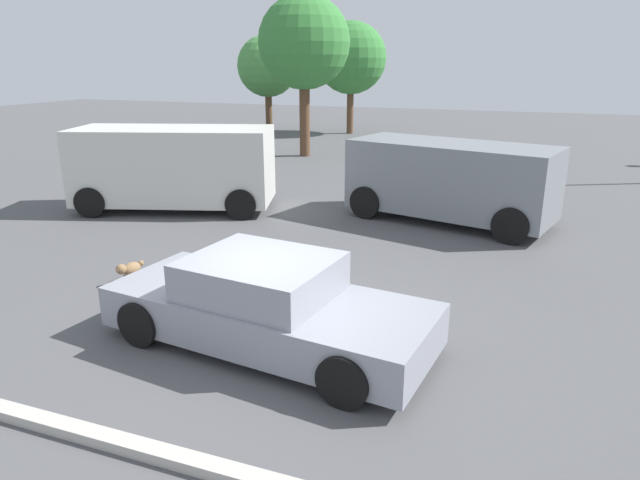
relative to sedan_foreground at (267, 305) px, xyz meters
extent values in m
plane|color=#515154|center=(0.03, 0.17, -0.57)|extent=(80.00, 80.00, 0.00)
cube|color=gray|center=(0.03, 0.00, -0.13)|extent=(4.65, 2.30, 0.56)
cube|color=gray|center=(-0.07, 0.01, 0.41)|extent=(2.06, 1.84, 0.51)
cube|color=slate|center=(0.81, -0.10, 0.41)|extent=(0.25, 1.48, 0.43)
cube|color=slate|center=(-0.95, 0.12, 0.41)|extent=(0.25, 1.48, 0.43)
cylinder|color=black|center=(1.65, 0.62, -0.25)|extent=(0.66, 0.30, 0.64)
cylinder|color=black|center=(1.44, -1.02, -0.25)|extent=(0.66, 0.30, 0.64)
cylinder|color=black|center=(-1.39, 1.01, -0.25)|extent=(0.66, 0.30, 0.64)
cylinder|color=black|center=(-1.60, -0.63, -0.25)|extent=(0.66, 0.30, 0.64)
ellipsoid|color=olive|center=(-3.20, 1.22, -0.32)|extent=(0.28, 0.38, 0.23)
sphere|color=olive|center=(-3.24, 1.00, -0.26)|extent=(0.18, 0.18, 0.18)
sphere|color=olive|center=(-3.25, 0.93, -0.27)|extent=(0.08, 0.08, 0.08)
cylinder|color=olive|center=(-3.16, 1.10, -0.49)|extent=(0.06, 0.06, 0.15)
cylinder|color=olive|center=(-3.28, 1.12, -0.49)|extent=(0.06, 0.06, 0.15)
cylinder|color=olive|center=(-3.12, 1.32, -0.49)|extent=(0.06, 0.06, 0.15)
cylinder|color=olive|center=(-3.24, 1.34, -0.49)|extent=(0.06, 0.06, 0.15)
sphere|color=olive|center=(-3.16, 1.43, -0.29)|extent=(0.10, 0.10, 0.10)
cube|color=silver|center=(-5.42, 5.87, 0.59)|extent=(5.31, 3.36, 1.88)
cube|color=slate|center=(-3.10, 6.60, 1.00)|extent=(0.55, 1.61, 0.75)
cylinder|color=black|center=(-3.91, 7.32, -0.19)|extent=(0.80, 0.47, 0.76)
cylinder|color=black|center=(-3.35, 5.54, -0.19)|extent=(0.80, 0.47, 0.76)
cylinder|color=black|center=(-7.49, 6.20, -0.19)|extent=(0.80, 0.47, 0.76)
cylinder|color=black|center=(-6.93, 4.42, -0.19)|extent=(0.80, 0.47, 0.76)
cube|color=gray|center=(1.42, 7.13, 0.49)|extent=(5.08, 3.04, 1.65)
cube|color=slate|center=(3.68, 6.53, 0.86)|extent=(0.46, 1.56, 0.66)
cylinder|color=black|center=(3.37, 7.54, -0.17)|extent=(0.84, 0.45, 0.80)
cylinder|color=black|center=(2.91, 5.81, -0.17)|extent=(0.84, 0.45, 0.80)
cylinder|color=black|center=(-0.07, 8.45, -0.17)|extent=(0.84, 0.45, 0.80)
cylinder|color=black|center=(-0.53, 6.72, -0.17)|extent=(0.84, 0.45, 0.80)
cube|color=#B7B2A8|center=(0.03, -2.51, -0.51)|extent=(9.23, 0.20, 0.12)
cylinder|color=brown|center=(-6.03, 22.82, 0.67)|extent=(0.35, 0.35, 2.49)
sphere|color=#387F38|center=(-6.03, 22.82, 3.29)|extent=(3.65, 3.65, 3.65)
cylinder|color=brown|center=(-5.49, 15.05, 0.96)|extent=(0.42, 0.42, 3.06)
sphere|color=#387F38|center=(-5.49, 15.05, 3.82)|extent=(3.57, 3.57, 3.57)
cylinder|color=brown|center=(-10.72, 22.68, 0.54)|extent=(0.37, 0.37, 2.21)
sphere|color=#478C42|center=(-10.72, 22.68, 2.88)|extent=(3.29, 3.29, 3.29)
camera|label=1|loc=(3.10, -6.24, 3.14)|focal=31.52mm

